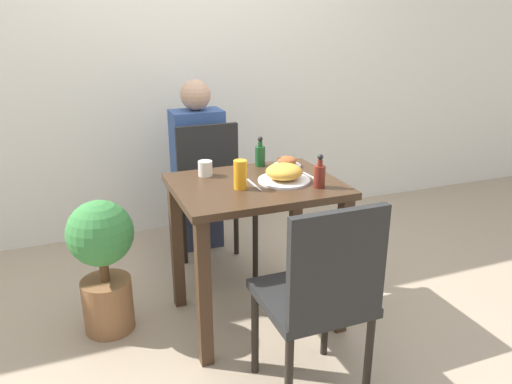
# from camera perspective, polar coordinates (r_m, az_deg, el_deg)

# --- Properties ---
(ground_plane) EXTENTS (16.00, 16.00, 0.00)m
(ground_plane) POSITION_cam_1_polar(r_m,az_deg,el_deg) (2.82, 0.00, -13.99)
(ground_plane) COLOR tan
(wall_back) EXTENTS (8.00, 0.05, 2.60)m
(wall_back) POSITION_cam_1_polar(r_m,az_deg,el_deg) (3.72, -8.27, 15.38)
(wall_back) COLOR white
(wall_back) RESTS_ON ground_plane
(dining_table) EXTENTS (0.82, 0.65, 0.78)m
(dining_table) POSITION_cam_1_polar(r_m,az_deg,el_deg) (2.54, 0.00, -2.28)
(dining_table) COLOR #3D2819
(dining_table) RESTS_ON ground_plane
(chair_near) EXTENTS (0.42, 0.42, 0.92)m
(chair_near) POSITION_cam_1_polar(r_m,az_deg,el_deg) (2.03, 7.42, -11.34)
(chair_near) COLOR black
(chair_near) RESTS_ON ground_plane
(chair_far) EXTENTS (0.42, 0.42, 0.92)m
(chair_far) POSITION_cam_1_polar(r_m,az_deg,el_deg) (3.14, -4.86, 0.23)
(chair_far) COLOR black
(chair_far) RESTS_ON ground_plane
(food_plate) EXTENTS (0.26, 0.26, 0.09)m
(food_plate) POSITION_cam_1_polar(r_m,az_deg,el_deg) (2.49, 3.23, 2.10)
(food_plate) COLOR white
(food_plate) RESTS_ON dining_table
(side_plate) EXTENTS (0.16, 0.16, 0.06)m
(side_plate) POSITION_cam_1_polar(r_m,az_deg,el_deg) (2.74, 3.54, 3.41)
(side_plate) COLOR white
(side_plate) RESTS_ON dining_table
(drink_cup) EXTENTS (0.07, 0.07, 0.08)m
(drink_cup) POSITION_cam_1_polar(r_m,az_deg,el_deg) (2.59, -5.82, 2.70)
(drink_cup) COLOR silver
(drink_cup) RESTS_ON dining_table
(juice_glass) EXTENTS (0.06, 0.06, 0.14)m
(juice_glass) POSITION_cam_1_polar(r_m,az_deg,el_deg) (2.37, -1.81, 2.00)
(juice_glass) COLOR orange
(juice_glass) RESTS_ON dining_table
(sauce_bottle) EXTENTS (0.06, 0.06, 0.17)m
(sauce_bottle) POSITION_cam_1_polar(r_m,az_deg,el_deg) (2.41, 7.27, 1.96)
(sauce_bottle) COLOR maroon
(sauce_bottle) RESTS_ON dining_table
(condiment_bottle) EXTENTS (0.06, 0.06, 0.17)m
(condiment_bottle) POSITION_cam_1_polar(r_m,az_deg,el_deg) (2.74, 0.48, 4.28)
(condiment_bottle) COLOR #194C23
(condiment_bottle) RESTS_ON dining_table
(fork_utensil) EXTENTS (0.01, 0.18, 0.00)m
(fork_utensil) POSITION_cam_1_polar(r_m,az_deg,el_deg) (2.44, -0.24, 0.84)
(fork_utensil) COLOR silver
(fork_utensil) RESTS_ON dining_table
(spoon_utensil) EXTENTS (0.02, 0.19, 0.00)m
(spoon_utensil) POSITION_cam_1_polar(r_m,az_deg,el_deg) (2.57, 6.49, 1.68)
(spoon_utensil) COLOR silver
(spoon_utensil) RESTS_ON dining_table
(potted_plant_left) EXTENTS (0.33, 0.33, 0.71)m
(potted_plant_left) POSITION_cam_1_polar(r_m,az_deg,el_deg) (2.64, -17.09, -7.26)
(potted_plant_left) COLOR brown
(potted_plant_left) RESTS_ON ground_plane
(person_figure) EXTENTS (0.34, 0.22, 1.17)m
(person_figure) POSITION_cam_1_polar(r_m,az_deg,el_deg) (3.43, -6.61, 2.85)
(person_figure) COLOR #2D3347
(person_figure) RESTS_ON ground_plane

